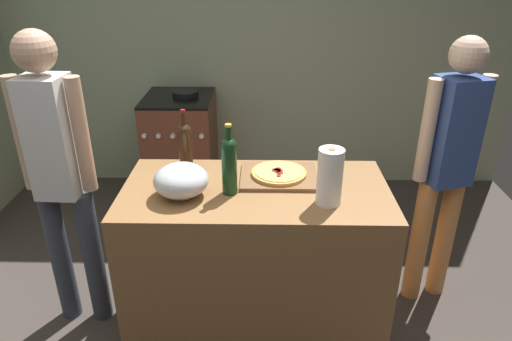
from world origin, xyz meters
The scene contains 12 objects.
ground_plane centered at (0.00, 1.27, -0.01)m, with size 4.70×3.15×0.02m, color #3F3833.
kitchen_wall_rear centered at (0.00, 2.60, 1.30)m, with size 4.70×0.10×2.60m, color #99A889.
counter centered at (0.13, 0.66, 0.45)m, with size 1.35×0.68×0.90m, color olive.
cutting_board centered at (0.25, 0.78, 0.91)m, with size 0.40×0.32×0.02m, color brown.
pizza centered at (0.25, 0.78, 0.93)m, with size 0.29×0.29×0.03m.
mixing_bowl centered at (-0.23, 0.58, 0.98)m, with size 0.27×0.27×0.16m.
paper_towel_roll centered at (0.47, 0.52, 1.04)m, with size 0.12×0.12×0.28m.
wine_bottle_dark centered at (-0.25, 0.87, 1.04)m, with size 0.07×0.07×0.34m.
wine_bottle_green centered at (0.00, 0.61, 1.06)m, with size 0.08×0.08×0.36m.
stove centered at (-0.53, 2.20, 0.46)m, with size 0.55×0.63×0.95m.
person_in_stripes centered at (-0.89, 0.72, 0.96)m, with size 0.38×0.21×1.67m.
person_in_red centered at (1.19, 0.96, 0.93)m, with size 0.38×0.25×1.61m.
Camera 1 is at (0.17, -1.39, 1.98)m, focal length 32.20 mm.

